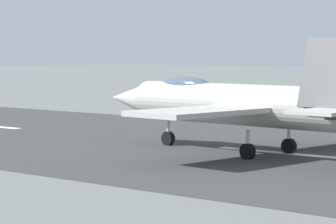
{
  "coord_description": "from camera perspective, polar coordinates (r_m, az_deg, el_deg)",
  "views": [
    {
      "loc": [
        -22.46,
        35.95,
        5.1
      ],
      "look_at": [
        4.09,
        5.18,
        2.2
      ],
      "focal_mm": 92.12,
      "sensor_mm": 36.0,
      "label": 1
    }
  ],
  "objects": [
    {
      "name": "ground_plane",
      "position": [
        42.69,
        8.74,
        -2.83
      ],
      "size": [
        400.0,
        400.0,
        0.0
      ],
      "primitive_type": "plane",
      "color": "slate"
    },
    {
      "name": "fighter_jet",
      "position": [
        42.89,
        4.64,
        0.58
      ],
      "size": [
        17.84,
        14.81,
        5.7
      ],
      "color": "#ACAEA7",
      "rests_on": "ground"
    },
    {
      "name": "marker_cone_mid",
      "position": [
        57.74,
        8.96,
        -0.76
      ],
      "size": [
        0.44,
        0.44,
        0.55
      ],
      "primitive_type": "cone",
      "color": "orange",
      "rests_on": "ground"
    },
    {
      "name": "runway_strip",
      "position": [
        42.68,
        8.76,
        -2.82
      ],
      "size": [
        240.0,
        26.0,
        0.02
      ],
      "color": "#343635",
      "rests_on": "ground"
    }
  ]
}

